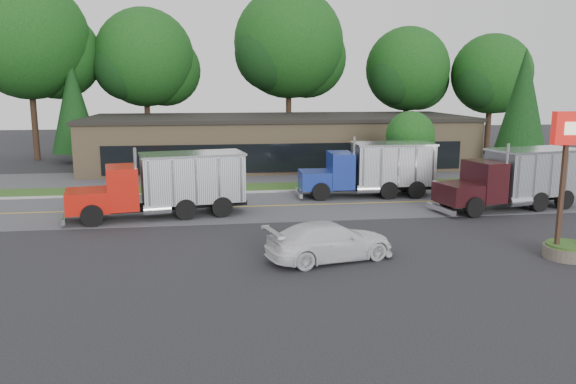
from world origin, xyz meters
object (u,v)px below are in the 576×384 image
at_px(bilo_sign, 571,210).
at_px(dump_truck_red, 169,183).
at_px(dump_truck_maroon, 516,177).
at_px(rally_car, 330,241).
at_px(dump_truck_blue, 374,168).

distance_m(bilo_sign, dump_truck_red, 19.27).
relative_size(dump_truck_maroon, rally_car, 1.68).
height_order(dump_truck_red, rally_car, dump_truck_red).
relative_size(bilo_sign, dump_truck_red, 0.63).
height_order(bilo_sign, dump_truck_blue, bilo_sign).
xyz_separation_m(dump_truck_red, dump_truck_blue, (12.45, 3.92, -0.00)).
bearing_deg(dump_truck_blue, dump_truck_maroon, 147.98).
height_order(dump_truck_blue, dump_truck_maroon, same).
bearing_deg(bilo_sign, dump_truck_red, 149.70).
distance_m(dump_truck_red, dump_truck_blue, 13.06).
bearing_deg(rally_car, dump_truck_blue, -38.36).
bearing_deg(dump_truck_maroon, bilo_sign, 61.34).
bearing_deg(dump_truck_maroon, rally_car, 20.98).
bearing_deg(dump_truck_red, dump_truck_maroon, 167.64).
distance_m(dump_truck_maroon, rally_car, 14.82).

